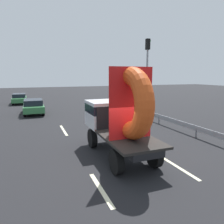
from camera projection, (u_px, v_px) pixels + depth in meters
ground_plane at (129, 163)px, 9.01m from camera, size 120.00×120.00×0.00m
flatbed_truck at (118, 115)px, 9.68m from camera, size 2.02×5.21×4.10m
distant_sedan at (33, 106)px, 20.41m from camera, size 1.86×4.33×1.41m
traffic_light at (147, 68)px, 18.31m from camera, size 0.42×0.36×6.83m
guardrail at (146, 113)px, 18.16m from camera, size 0.10×15.90×0.71m
lane_dash_left_near at (101, 189)px, 6.96m from camera, size 0.16×2.29×0.01m
lane_dash_left_far at (64, 130)px, 14.38m from camera, size 0.16×2.84×0.01m
lane_dash_right_near at (178, 167)px, 8.65m from camera, size 0.16×2.51×0.01m
lane_dash_right_far at (107, 123)px, 16.36m from camera, size 0.16×2.70×0.01m
oncoming_car at (19, 98)px, 27.56m from camera, size 1.73×4.04×1.32m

